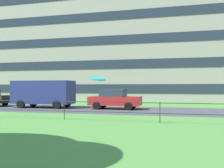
{
  "coord_description": "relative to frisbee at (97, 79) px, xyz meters",
  "views": [
    {
      "loc": [
        5.64,
        2.18,
        1.71
      ],
      "look_at": [
        3.69,
        9.97,
        1.81
      ],
      "focal_mm": 40.34,
      "sensor_mm": 36.0,
      "label": 1
    }
  ],
  "objects": [
    {
      "name": "street_strip",
      "position": [
        -4.38,
        14.38,
        -1.84
      ],
      "size": [
        80.0,
        6.62,
        0.01
      ],
      "primitive_type": "cube",
      "color": "#4C4C51",
      "rests_on": "ground"
    },
    {
      "name": "park_fence",
      "position": [
        -4.38,
        8.19,
        -1.17
      ],
      "size": [
        39.62,
        0.04,
        1.0
      ],
      "color": "#232328",
      "rests_on": "ground"
    },
    {
      "name": "frisbee",
      "position": [
        0.0,
        0.0,
        0.0
      ],
      "size": [
        0.38,
        0.38,
        0.07
      ],
      "color": "#2DB2C6"
    },
    {
      "name": "panel_van_left",
      "position": [
        -9.37,
        14.92,
        -0.58
      ],
      "size": [
        5.0,
        2.11,
        2.24
      ],
      "color": "navy",
      "rests_on": "ground"
    },
    {
      "name": "car_red_right",
      "position": [
        -3.3,
        15.07,
        -1.07
      ],
      "size": [
        4.06,
        1.93,
        1.54
      ],
      "color": "red",
      "rests_on": "ground"
    },
    {
      "name": "apartment_building_background",
      "position": [
        -8.53,
        32.14,
        7.43
      ],
      "size": [
        37.69,
        12.31,
        18.55
      ],
      "color": "#ADA393",
      "rests_on": "ground"
    }
  ]
}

